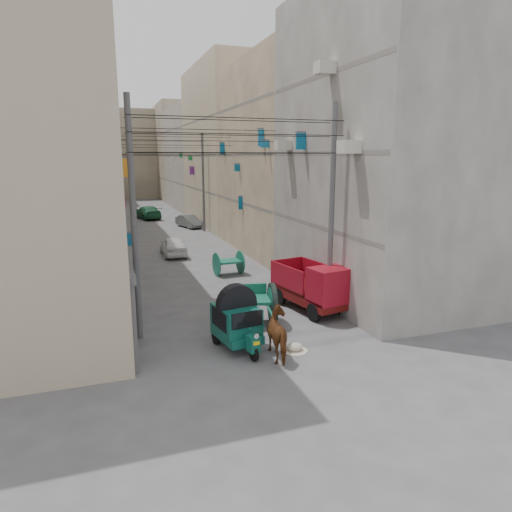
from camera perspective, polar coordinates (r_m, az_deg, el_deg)
name	(u,v)px	position (r m, az deg, el deg)	size (l,w,h in m)	color
ground	(312,408)	(11.93, 7.05, -18.33)	(140.00, 140.00, 0.00)	#4C4B4E
building_row_left	(53,153)	(43.44, -24.00, 11.73)	(8.00, 62.00, 14.00)	tan
building_row_right	(233,153)	(45.11, -2.84, 12.72)	(8.00, 62.00, 14.00)	#A6A19B
end_cap_building	(127,155)	(75.32, -15.87, 12.10)	(22.00, 10.00, 13.00)	tan
shutters_left	(121,268)	(20.09, -16.48, -1.40)	(0.18, 14.40, 2.88)	#515156
signboards	(171,197)	(31.29, -10.55, 7.21)	(8.22, 40.52, 5.67)	#1A9240
ac_units	(315,121)	(18.82, 7.44, 16.34)	(0.70, 6.55, 3.35)	beige
utility_poles	(184,194)	(26.66, -9.05, 7.66)	(7.40, 22.20, 8.00)	#505052
overhead_cables	(191,143)	(24.04, -8.14, 13.81)	(7.40, 22.52, 1.12)	black
auto_rickshaw	(237,319)	(14.80, -2.41, -7.93)	(1.55, 2.36, 1.61)	black
tonga_cart	(253,304)	(16.78, -0.36, -5.98)	(1.93, 3.61, 1.55)	black
mini_truck	(317,289)	(18.18, 7.63, -4.14)	(2.21, 3.79, 2.00)	black
second_cart	(228,263)	(23.94, -3.47, -0.82)	(1.48, 1.33, 1.23)	#155D48
feed_sack	(295,347)	(14.87, 4.84, -11.26)	(0.52, 0.42, 0.26)	beige
horse	(281,334)	(14.20, 3.16, -9.75)	(0.79, 1.74, 1.47)	brown
distant_car_white	(173,246)	(29.15, -10.29, 1.26)	(1.43, 3.56, 1.21)	white
distant_car_grey	(189,221)	(40.75, -8.37, 4.32)	(1.16, 3.32, 1.10)	#4E5351
distant_car_green	(147,212)	(47.39, -13.43, 5.33)	(1.81, 4.46, 1.29)	#21603E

